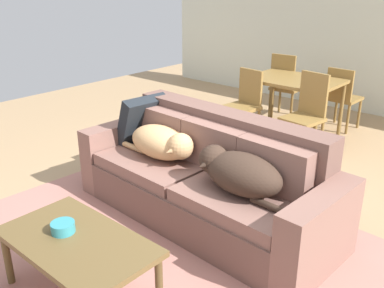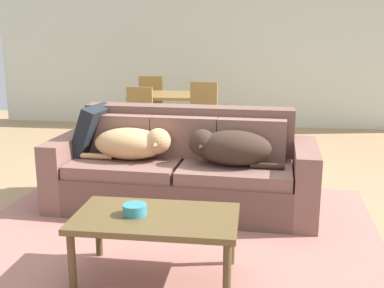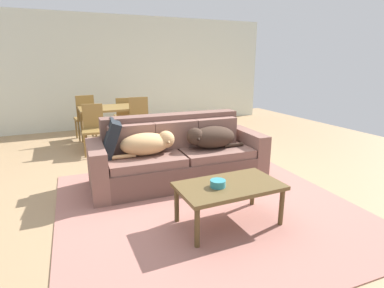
# 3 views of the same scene
# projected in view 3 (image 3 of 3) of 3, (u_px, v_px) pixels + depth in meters

# --- Properties ---
(ground_plane) EXTENTS (10.00, 10.00, 0.00)m
(ground_plane) POSITION_uv_depth(u_px,v_px,m) (182.00, 178.00, 4.41)
(ground_plane) COLOR tan
(back_partition) EXTENTS (8.00, 0.12, 2.70)m
(back_partition) POSITION_uv_depth(u_px,v_px,m) (120.00, 72.00, 7.56)
(back_partition) COLOR silver
(back_partition) RESTS_ON ground
(area_rug) EXTENTS (3.43, 3.38, 0.01)m
(area_rug) POSITION_uv_depth(u_px,v_px,m) (206.00, 206.00, 3.55)
(area_rug) COLOR #AE7266
(area_rug) RESTS_ON ground
(couch) EXTENTS (2.42, 1.00, 0.91)m
(couch) POSITION_uv_depth(u_px,v_px,m) (178.00, 156.00, 4.25)
(couch) COLOR brown
(couch) RESTS_ON ground
(dog_on_left_cushion) EXTENTS (0.83, 0.41, 0.30)m
(dog_on_left_cushion) POSITION_uv_depth(u_px,v_px,m) (148.00, 143.00, 3.94)
(dog_on_left_cushion) COLOR tan
(dog_on_left_cushion) RESTS_ON couch
(dog_on_right_cushion) EXTENTS (0.83, 0.42, 0.31)m
(dog_on_right_cushion) POSITION_uv_depth(u_px,v_px,m) (210.00, 137.00, 4.21)
(dog_on_right_cushion) COLOR #39291F
(dog_on_right_cushion) RESTS_ON couch
(throw_pillow_by_left_arm) EXTENTS (0.34, 0.51, 0.49)m
(throw_pillow_by_left_arm) POSITION_uv_depth(u_px,v_px,m) (110.00, 139.00, 3.89)
(throw_pillow_by_left_arm) COLOR black
(throw_pillow_by_left_arm) RESTS_ON couch
(coffee_table) EXTENTS (1.05, 0.60, 0.44)m
(coffee_table) POSITION_uv_depth(u_px,v_px,m) (229.00, 189.00, 3.08)
(coffee_table) COLOR brown
(coffee_table) RESTS_ON ground
(bowl_on_coffee_table) EXTENTS (0.15, 0.15, 0.07)m
(bowl_on_coffee_table) POSITION_uv_depth(u_px,v_px,m) (218.00, 183.00, 3.00)
(bowl_on_coffee_table) COLOR teal
(bowl_on_coffee_table) RESTS_ON coffee_table
(dining_table) EXTENTS (1.14, 0.83, 0.75)m
(dining_table) POSITION_uv_depth(u_px,v_px,m) (109.00, 111.00, 6.07)
(dining_table) COLOR olive
(dining_table) RESTS_ON ground
(dining_chair_near_left) EXTENTS (0.45, 0.45, 0.89)m
(dining_chair_near_left) POSITION_uv_depth(u_px,v_px,m) (94.00, 127.00, 5.48)
(dining_chair_near_left) COLOR olive
(dining_chair_near_left) RESTS_ON ground
(dining_chair_near_right) EXTENTS (0.45, 0.45, 0.97)m
(dining_chair_near_right) POSITION_uv_depth(u_px,v_px,m) (140.00, 121.00, 5.82)
(dining_chair_near_right) COLOR olive
(dining_chair_near_right) RESTS_ON ground
(dining_chair_far_left) EXTENTS (0.44, 0.44, 0.96)m
(dining_chair_far_left) POSITION_uv_depth(u_px,v_px,m) (85.00, 115.00, 6.40)
(dining_chair_far_left) COLOR olive
(dining_chair_far_left) RESTS_ON ground
(dining_chair_far_right) EXTENTS (0.42, 0.42, 0.86)m
(dining_chair_far_right) POSITION_uv_depth(u_px,v_px,m) (124.00, 114.00, 6.80)
(dining_chair_far_right) COLOR olive
(dining_chair_far_right) RESTS_ON ground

